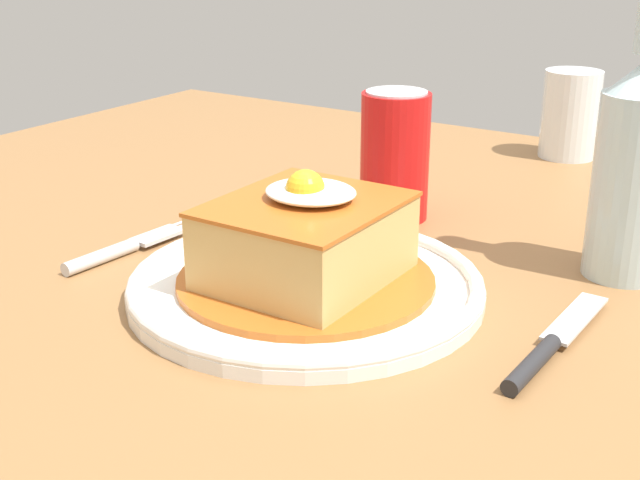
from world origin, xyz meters
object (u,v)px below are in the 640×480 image
soda_can (395,156)px  fork (120,249)px  knife (545,350)px  beer_bottle_clear (636,157)px  drinking_glass (570,120)px  main_plate (306,285)px

soda_can → fork: bearing=-124.0°
fork → knife: 0.37m
beer_bottle_clear → drinking_glass: beer_bottle_clear is taller
main_plate → beer_bottle_clear: size_ratio=1.03×
knife → soda_can: bearing=138.4°
beer_bottle_clear → drinking_glass: (-0.16, 0.34, -0.05)m
soda_can → knife: bearing=-41.6°
knife → soda_can: 0.30m
knife → fork: bearing=-176.5°
soda_can → drinking_glass: (0.07, 0.31, -0.02)m
fork → beer_bottle_clear: beer_bottle_clear is taller
fork → drinking_glass: size_ratio=1.35×
drinking_glass → soda_can: bearing=-102.6°
drinking_glass → knife: bearing=-73.3°
fork → soda_can: soda_can is taller
fork → soda_can: bearing=56.0°
fork → drinking_glass: (0.22, 0.53, 0.04)m
main_plate → beer_bottle_clear: (0.19, 0.18, 0.09)m
knife → beer_bottle_clear: (0.00, 0.17, 0.09)m
main_plate → knife: (0.19, 0.00, -0.00)m
main_plate → knife: 0.19m
fork → drinking_glass: bearing=67.7°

